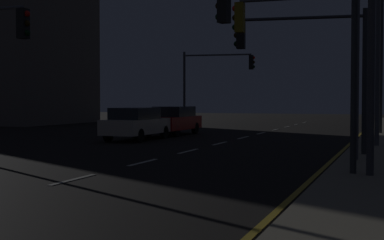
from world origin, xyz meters
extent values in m
plane|color=black|center=(0.00, 17.50, 0.00)|extent=(112.00, 112.00, 0.00)
cube|color=gray|center=(6.80, 17.50, 0.07)|extent=(2.17, 77.00, 0.14)
cube|color=silver|center=(0.00, 9.00, 0.01)|extent=(0.14, 2.00, 0.01)
cube|color=silver|center=(0.00, 13.00, 0.01)|extent=(0.14, 2.00, 0.01)
cube|color=silver|center=(0.00, 17.00, 0.01)|extent=(0.14, 2.00, 0.01)
cube|color=silver|center=(0.00, 21.00, 0.01)|extent=(0.14, 2.00, 0.01)
cube|color=silver|center=(0.00, 25.00, 0.01)|extent=(0.14, 2.00, 0.01)
cube|color=silver|center=(0.00, 29.00, 0.01)|extent=(0.14, 2.00, 0.01)
cube|color=silver|center=(0.00, 33.00, 0.01)|extent=(0.14, 2.00, 0.01)
cube|color=silver|center=(0.00, 37.00, 0.01)|extent=(0.14, 2.00, 0.01)
cube|color=silver|center=(0.00, 41.00, 0.01)|extent=(0.14, 2.00, 0.01)
cube|color=silver|center=(0.00, 45.00, 0.01)|extent=(0.14, 2.00, 0.01)
cube|color=gold|center=(5.46, 22.50, 0.01)|extent=(0.14, 53.00, 0.01)
cube|color=beige|center=(-4.39, 21.66, 0.67)|extent=(1.87, 4.42, 0.70)
cube|color=#1E2328|center=(-4.39, 21.41, 1.29)|extent=(1.63, 2.48, 0.55)
cylinder|color=black|center=(-5.17, 23.08, 0.32)|extent=(0.23, 0.64, 0.64)
cylinder|color=black|center=(-3.57, 23.06, 0.32)|extent=(0.23, 0.64, 0.64)
cylinder|color=black|center=(-5.21, 20.26, 0.32)|extent=(0.23, 0.64, 0.64)
cylinder|color=black|center=(-3.61, 20.24, 0.32)|extent=(0.23, 0.64, 0.64)
cube|color=#B71414|center=(-4.25, 25.84, 0.67)|extent=(1.89, 4.43, 0.70)
cube|color=#1E2328|center=(-4.25, 26.09, 1.29)|extent=(1.64, 2.49, 0.55)
cylinder|color=black|center=(-3.48, 24.42, 0.32)|extent=(0.23, 0.64, 0.64)
cylinder|color=black|center=(-5.07, 24.45, 0.32)|extent=(0.23, 0.64, 0.64)
cylinder|color=black|center=(-3.43, 27.24, 0.32)|extent=(0.23, 0.64, 0.64)
cylinder|color=black|center=(-5.03, 27.26, 0.32)|extent=(0.23, 0.64, 0.64)
cylinder|color=#2D3033|center=(6.41, 11.53, 2.72)|extent=(0.16, 0.16, 5.16)
cube|color=black|center=(2.95, 11.92, 4.52)|extent=(0.32, 0.37, 0.95)
sphere|color=black|center=(2.80, 11.94, 4.52)|extent=(0.20, 0.20, 0.20)
sphere|color=black|center=(2.80, 11.94, 4.22)|extent=(0.20, 0.20, 0.20)
cube|color=black|center=(-3.72, 12.07, 4.36)|extent=(0.28, 0.34, 0.95)
sphere|color=red|center=(-3.57, 12.07, 4.66)|extent=(0.20, 0.20, 0.20)
sphere|color=black|center=(-3.57, 12.07, 4.36)|extent=(0.20, 0.20, 0.20)
sphere|color=black|center=(-3.57, 12.07, 4.06)|extent=(0.20, 0.20, 0.20)
cylinder|color=#2D3033|center=(6.38, 16.68, 2.56)|extent=(0.16, 0.16, 4.84)
cylinder|color=#38383D|center=(4.32, 16.44, 4.73)|extent=(4.13, 0.57, 0.11)
cube|color=black|center=(2.26, 16.21, 4.20)|extent=(0.32, 0.37, 0.95)
sphere|color=red|center=(2.11, 16.19, 4.50)|extent=(0.20, 0.20, 0.20)
sphere|color=black|center=(2.11, 16.19, 4.20)|extent=(0.20, 0.20, 0.20)
sphere|color=black|center=(2.11, 16.19, 3.90)|extent=(0.20, 0.20, 0.20)
cylinder|color=#38383D|center=(-6.28, 32.93, 2.60)|extent=(0.16, 0.16, 5.20)
cylinder|color=#4C4C51|center=(-4.00, 33.17, 4.95)|extent=(4.57, 0.59, 0.11)
cube|color=black|center=(-1.72, 33.41, 4.42)|extent=(0.31, 0.37, 0.95)
sphere|color=red|center=(-1.57, 33.43, 4.72)|extent=(0.20, 0.20, 0.20)
sphere|color=black|center=(-1.57, 33.43, 4.42)|extent=(0.20, 0.20, 0.20)
sphere|color=black|center=(-1.57, 33.43, 4.12)|extent=(0.20, 0.20, 0.20)
cylinder|color=#4C4C51|center=(6.24, 14.86, 2.75)|extent=(0.16, 0.16, 5.22)
cube|color=olive|center=(2.63, 14.71, 4.59)|extent=(0.29, 0.35, 0.95)
sphere|color=red|center=(2.48, 14.71, 4.89)|extent=(0.20, 0.20, 0.20)
sphere|color=black|center=(2.48, 14.71, 4.59)|extent=(0.20, 0.20, 0.20)
sphere|color=black|center=(2.48, 14.71, 4.29)|extent=(0.20, 0.20, 0.20)
cylinder|color=#2D3033|center=(6.54, 29.37, 4.37)|extent=(0.18, 0.18, 8.46)
cylinder|color=#38383D|center=(6.82, 11.30, 3.42)|extent=(0.18, 0.18, 6.55)
cylinder|color=#4C4C51|center=(6.66, 20.48, 3.41)|extent=(0.18, 0.18, 6.53)
camera|label=1|loc=(7.43, -2.75, 1.97)|focal=52.38mm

